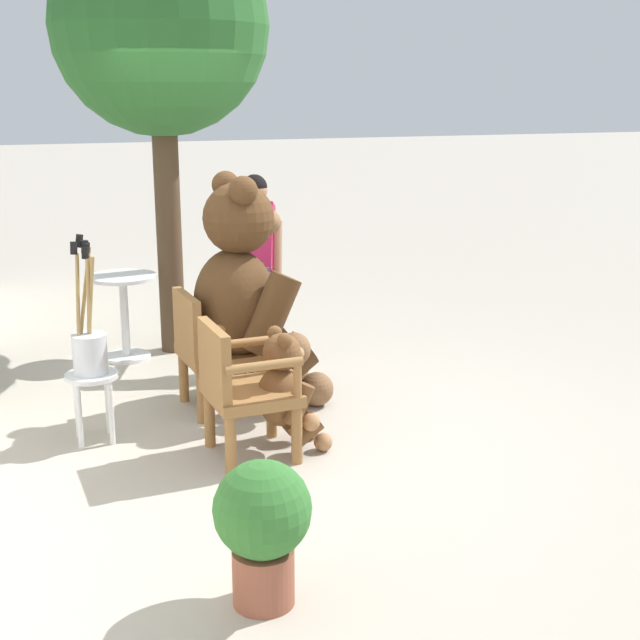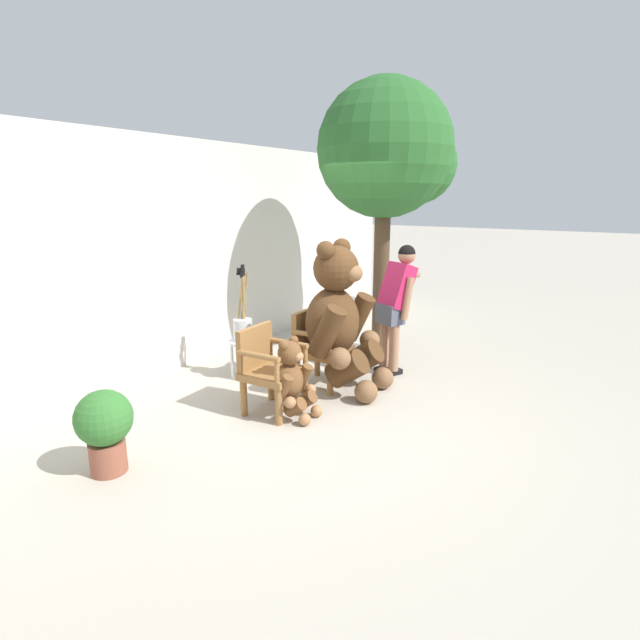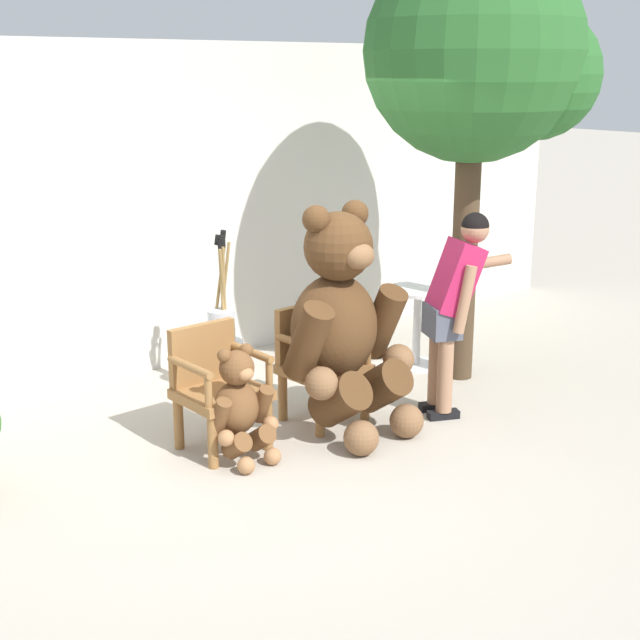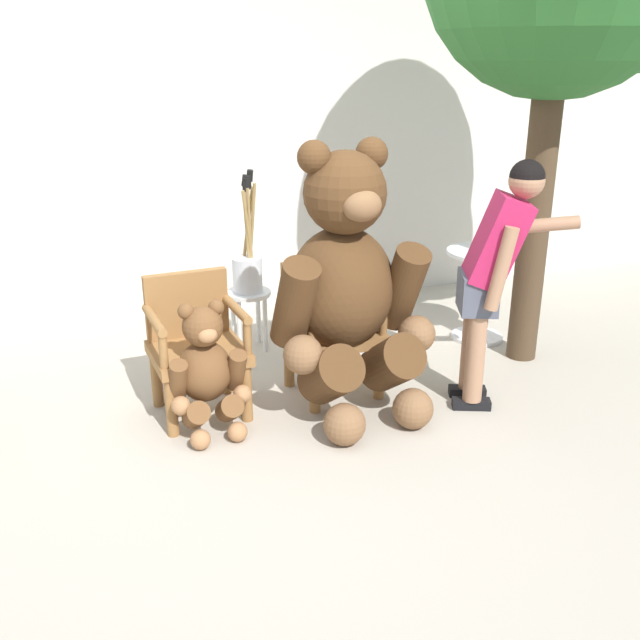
{
  "view_description": "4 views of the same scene",
  "coord_description": "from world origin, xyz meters",
  "px_view_note": "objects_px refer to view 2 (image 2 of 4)",
  "views": [
    {
      "loc": [
        -5.5,
        1.76,
        2.27
      ],
      "look_at": [
        -0.11,
        -0.08,
        0.74
      ],
      "focal_mm": 50.0,
      "sensor_mm": 36.0,
      "label": 1
    },
    {
      "loc": [
        -4.07,
        -2.51,
        2.12
      ],
      "look_at": [
        -0.09,
        0.17,
        0.93
      ],
      "focal_mm": 28.0,
      "sensor_mm": 36.0,
      "label": 2
    },
    {
      "loc": [
        -3.39,
        -4.52,
        2.57
      ],
      "look_at": [
        0.31,
        0.36,
        0.84
      ],
      "focal_mm": 50.0,
      "sensor_mm": 36.0,
      "label": 3
    },
    {
      "loc": [
        -1.11,
        -3.54,
        2.12
      ],
      "look_at": [
        0.3,
        0.35,
        0.57
      ],
      "focal_mm": 40.0,
      "sensor_mm": 36.0,
      "label": 4
    }
  ],
  "objects_px": {
    "teddy_bear_large": "(340,318)",
    "person_visitor": "(396,299)",
    "wooden_chair_right": "(319,346)",
    "round_side_table": "(349,317)",
    "teddy_bear_small": "(292,379)",
    "wooden_chair_left": "(269,367)",
    "patio_tree": "(390,154)",
    "white_stool": "(244,349)",
    "brush_bucket": "(243,324)",
    "potted_plant": "(105,425)"
  },
  "relations": [
    {
      "from": "teddy_bear_large",
      "to": "person_visitor",
      "type": "height_order",
      "value": "teddy_bear_large"
    },
    {
      "from": "wooden_chair_right",
      "to": "round_side_table",
      "type": "xyz_separation_m",
      "value": [
        1.42,
        0.44,
        -0.01
      ]
    },
    {
      "from": "teddy_bear_small",
      "to": "wooden_chair_left",
      "type": "bearing_deg",
      "value": 91.39
    },
    {
      "from": "teddy_bear_large",
      "to": "teddy_bear_small",
      "type": "bearing_deg",
      "value": -179.12
    },
    {
      "from": "wooden_chair_right",
      "to": "patio_tree",
      "type": "xyz_separation_m",
      "value": [
        1.62,
        -0.03,
        2.19
      ]
    },
    {
      "from": "wooden_chair_left",
      "to": "patio_tree",
      "type": "relative_size",
      "value": 0.24
    },
    {
      "from": "wooden_chair_right",
      "to": "white_stool",
      "type": "bearing_deg",
      "value": 111.11
    },
    {
      "from": "wooden_chair_left",
      "to": "brush_bucket",
      "type": "bearing_deg",
      "value": 56.74
    },
    {
      "from": "wooden_chair_right",
      "to": "white_stool",
      "type": "distance_m",
      "value": 0.92
    },
    {
      "from": "wooden_chair_right",
      "to": "teddy_bear_small",
      "type": "height_order",
      "value": "wooden_chair_right"
    },
    {
      "from": "white_stool",
      "to": "potted_plant",
      "type": "height_order",
      "value": "potted_plant"
    },
    {
      "from": "teddy_bear_large",
      "to": "teddy_bear_small",
      "type": "height_order",
      "value": "teddy_bear_large"
    },
    {
      "from": "wooden_chair_right",
      "to": "round_side_table",
      "type": "distance_m",
      "value": 1.49
    },
    {
      "from": "person_visitor",
      "to": "potted_plant",
      "type": "xyz_separation_m",
      "value": [
        -3.36,
        0.85,
        -0.52
      ]
    },
    {
      "from": "white_stool",
      "to": "brush_bucket",
      "type": "height_order",
      "value": "brush_bucket"
    },
    {
      "from": "teddy_bear_small",
      "to": "round_side_table",
      "type": "height_order",
      "value": "teddy_bear_small"
    },
    {
      "from": "wooden_chair_left",
      "to": "teddy_bear_large",
      "type": "bearing_deg",
      "value": -16.81
    },
    {
      "from": "teddy_bear_small",
      "to": "potted_plant",
      "type": "height_order",
      "value": "teddy_bear_small"
    },
    {
      "from": "round_side_table",
      "to": "potted_plant",
      "type": "distance_m",
      "value": 3.92
    },
    {
      "from": "teddy_bear_large",
      "to": "potted_plant",
      "type": "xyz_separation_m",
      "value": [
        -2.51,
        0.58,
        -0.42
      ]
    },
    {
      "from": "wooden_chair_left",
      "to": "potted_plant",
      "type": "bearing_deg",
      "value": 169.16
    },
    {
      "from": "wooden_chair_right",
      "to": "teddy_bear_large",
      "type": "relative_size",
      "value": 0.51
    },
    {
      "from": "teddy_bear_large",
      "to": "round_side_table",
      "type": "relative_size",
      "value": 2.32
    },
    {
      "from": "teddy_bear_small",
      "to": "person_visitor",
      "type": "relative_size",
      "value": 0.51
    },
    {
      "from": "white_stool",
      "to": "patio_tree",
      "type": "distance_m",
      "value": 3.13
    },
    {
      "from": "wooden_chair_right",
      "to": "teddy_bear_small",
      "type": "distance_m",
      "value": 0.92
    },
    {
      "from": "teddy_bear_large",
      "to": "brush_bucket",
      "type": "xyz_separation_m",
      "value": [
        -0.34,
        1.12,
        -0.15
      ]
    },
    {
      "from": "teddy_bear_small",
      "to": "potted_plant",
      "type": "relative_size",
      "value": 1.18
    },
    {
      "from": "teddy_bear_small",
      "to": "wooden_chair_right",
      "type": "bearing_deg",
      "value": 17.97
    },
    {
      "from": "teddy_bear_small",
      "to": "round_side_table",
      "type": "relative_size",
      "value": 1.11
    },
    {
      "from": "brush_bucket",
      "to": "wooden_chair_right",
      "type": "bearing_deg",
      "value": -69.16
    },
    {
      "from": "brush_bucket",
      "to": "wooden_chair_left",
      "type": "bearing_deg",
      "value": -123.26
    },
    {
      "from": "person_visitor",
      "to": "round_side_table",
      "type": "height_order",
      "value": "person_visitor"
    },
    {
      "from": "wooden_chair_left",
      "to": "wooden_chair_right",
      "type": "relative_size",
      "value": 1.0
    },
    {
      "from": "teddy_bear_large",
      "to": "white_stool",
      "type": "relative_size",
      "value": 3.63
    },
    {
      "from": "patio_tree",
      "to": "round_side_table",
      "type": "bearing_deg",
      "value": 112.59
    },
    {
      "from": "person_visitor",
      "to": "brush_bucket",
      "type": "relative_size",
      "value": 1.73
    },
    {
      "from": "wooden_chair_left",
      "to": "teddy_bear_small",
      "type": "height_order",
      "value": "wooden_chair_left"
    },
    {
      "from": "teddy_bear_large",
      "to": "patio_tree",
      "type": "relative_size",
      "value": 0.47
    },
    {
      "from": "wooden_chair_right",
      "to": "teddy_bear_large",
      "type": "height_order",
      "value": "teddy_bear_large"
    },
    {
      "from": "wooden_chair_left",
      "to": "potted_plant",
      "type": "height_order",
      "value": "wooden_chair_left"
    },
    {
      "from": "teddy_bear_small",
      "to": "white_stool",
      "type": "xyz_separation_m",
      "value": [
        0.55,
        1.14,
        -0.04
      ]
    },
    {
      "from": "brush_bucket",
      "to": "round_side_table",
      "type": "relative_size",
      "value": 1.25
    },
    {
      "from": "white_stool",
      "to": "potted_plant",
      "type": "xyz_separation_m",
      "value": [
        -2.17,
        -0.54,
        0.04
      ]
    },
    {
      "from": "teddy_bear_large",
      "to": "wooden_chair_right",
      "type": "bearing_deg",
      "value": 92.78
    },
    {
      "from": "white_stool",
      "to": "brush_bucket",
      "type": "bearing_deg",
      "value": 8.59
    },
    {
      "from": "teddy_bear_large",
      "to": "patio_tree",
      "type": "height_order",
      "value": "patio_tree"
    },
    {
      "from": "teddy_bear_large",
      "to": "patio_tree",
      "type": "distance_m",
      "value": 2.44
    },
    {
      "from": "teddy_bear_large",
      "to": "potted_plant",
      "type": "height_order",
      "value": "teddy_bear_large"
    },
    {
      "from": "wooden_chair_left",
      "to": "white_stool",
      "type": "relative_size",
      "value": 1.87
    }
  ]
}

